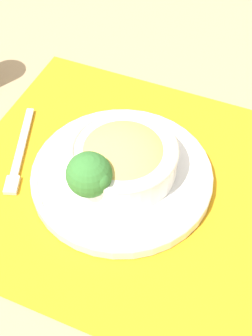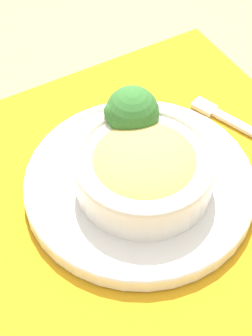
# 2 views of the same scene
# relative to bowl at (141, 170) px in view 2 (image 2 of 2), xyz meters

# --- Properties ---
(ground_plane) EXTENTS (4.00, 4.00, 0.00)m
(ground_plane) POSITION_rel_bowl_xyz_m (0.00, 0.01, -0.05)
(ground_plane) COLOR tan
(placemat) EXTENTS (0.55, 0.53, 0.00)m
(placemat) POSITION_rel_bowl_xyz_m (0.00, 0.01, -0.05)
(placemat) COLOR orange
(placemat) RESTS_ON ground_plane
(plate) EXTENTS (0.28, 0.28, 0.02)m
(plate) POSITION_rel_bowl_xyz_m (0.00, 0.01, -0.03)
(plate) COLOR white
(plate) RESTS_ON placemat
(bowl) EXTENTS (0.16, 0.16, 0.06)m
(bowl) POSITION_rel_bowl_xyz_m (0.00, 0.00, 0.00)
(bowl) COLOR silver
(bowl) RESTS_ON plate
(broccoli_floret) EXTENTS (0.06, 0.06, 0.08)m
(broccoli_floret) POSITION_rel_bowl_xyz_m (0.03, 0.06, 0.02)
(broccoli_floret) COLOR #84AD5B
(broccoli_floret) RESTS_ON plate
(carrot_slice_near) EXTENTS (0.04, 0.04, 0.01)m
(carrot_slice_near) POSITION_rel_bowl_xyz_m (-0.03, 0.04, -0.03)
(carrot_slice_near) COLOR orange
(carrot_slice_near) RESTS_ON plate
(carrot_slice_middle) EXTENTS (0.04, 0.04, 0.01)m
(carrot_slice_middle) POSITION_rel_bowl_xyz_m (-0.03, 0.03, -0.03)
(carrot_slice_middle) COLOR orange
(carrot_slice_middle) RESTS_ON plate
(carrot_slice_far) EXTENTS (0.04, 0.04, 0.01)m
(carrot_slice_far) POSITION_rel_bowl_xyz_m (-0.04, 0.02, -0.03)
(carrot_slice_far) COLOR orange
(carrot_slice_far) RESTS_ON plate
(carrot_slice_extra) EXTENTS (0.04, 0.04, 0.01)m
(carrot_slice_extra) POSITION_rel_bowl_xyz_m (-0.04, 0.01, -0.03)
(carrot_slice_extra) COLOR orange
(carrot_slice_extra) RESTS_ON plate
(fork) EXTENTS (0.06, 0.18, 0.01)m
(fork) POSITION_rel_bowl_xyz_m (0.18, 0.01, -0.04)
(fork) COLOR silver
(fork) RESTS_ON placemat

